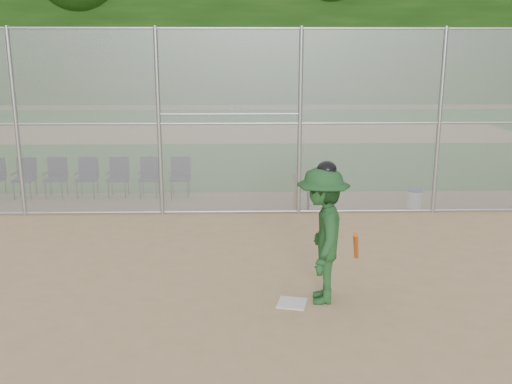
{
  "coord_description": "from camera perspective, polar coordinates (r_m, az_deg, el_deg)",
  "views": [
    {
      "loc": [
        -0.24,
        -7.13,
        3.44
      ],
      "look_at": [
        0.0,
        2.5,
        1.1
      ],
      "focal_mm": 40.0,
      "sensor_mm": 36.0,
      "label": 1
    }
  ],
  "objects": [
    {
      "name": "ground",
      "position": [
        7.92,
        0.46,
        -12.09
      ],
      "size": [
        100.0,
        100.0,
        0.0
      ],
      "primitive_type": "plane",
      "color": "tan",
      "rests_on": "ground"
    },
    {
      "name": "grass_strip",
      "position": [
        25.36,
        -0.87,
        5.88
      ],
      "size": [
        100.0,
        100.0,
        0.0
      ],
      "primitive_type": "plane",
      "color": "#24641E",
      "rests_on": "ground"
    },
    {
      "name": "dirt_patch_far",
      "position": [
        25.36,
        -0.87,
        5.89
      ],
      "size": [
        24.0,
        24.0,
        0.0
      ],
      "primitive_type": "plane",
      "color": "tan",
      "rests_on": "ground"
    },
    {
      "name": "backstop_fence",
      "position": [
        12.21,
        -0.29,
        7.21
      ],
      "size": [
        16.09,
        0.09,
        4.0
      ],
      "color": "gray",
      "rests_on": "ground"
    },
    {
      "name": "treeline",
      "position": [
        27.21,
        -0.96,
        18.0
      ],
      "size": [
        81.0,
        60.0,
        11.0
      ],
      "color": "black",
      "rests_on": "ground"
    },
    {
      "name": "home_plate",
      "position": [
        8.23,
        3.63,
        -11.02
      ],
      "size": [
        0.48,
        0.48,
        0.02
      ],
      "primitive_type": "cube",
      "rotation": [
        0.0,
        0.0,
        -0.24
      ],
      "color": "silver",
      "rests_on": "ground"
    },
    {
      "name": "batter_at_plate",
      "position": [
        8.03,
        6.62,
        -4.25
      ],
      "size": [
        0.95,
        1.42,
        2.03
      ],
      "color": "#1D4820",
      "rests_on": "ground"
    },
    {
      "name": "water_cooler",
      "position": [
        13.58,
        15.56,
        -0.58
      ],
      "size": [
        0.34,
        0.34,
        0.43
      ],
      "color": "white",
      "rests_on": "ground"
    },
    {
      "name": "spare_bats",
      "position": [
        12.76,
        4.56,
        -0.06
      ],
      "size": [
        0.36,
        0.23,
        0.85
      ],
      "color": "#D84C14",
      "rests_on": "ground"
    },
    {
      "name": "chair_1",
      "position": [
        15.02,
        -22.17,
        1.27
      ],
      "size": [
        0.54,
        0.52,
        0.96
      ],
      "primitive_type": null,
      "color": "#0F153A",
      "rests_on": "ground"
    },
    {
      "name": "chair_2",
      "position": [
        14.77,
        -19.41,
        1.31
      ],
      "size": [
        0.54,
        0.52,
        0.96
      ],
      "primitive_type": null,
      "color": "#0F153A",
      "rests_on": "ground"
    },
    {
      "name": "chair_3",
      "position": [
        14.55,
        -16.56,
        1.35
      ],
      "size": [
        0.54,
        0.52,
        0.96
      ],
      "primitive_type": null,
      "color": "#0F153A",
      "rests_on": "ground"
    },
    {
      "name": "chair_4",
      "position": [
        14.37,
        -13.63,
        1.38
      ],
      "size": [
        0.54,
        0.52,
        0.96
      ],
      "primitive_type": null,
      "color": "#0F153A",
      "rests_on": "ground"
    },
    {
      "name": "chair_5",
      "position": [
        14.23,
        -10.64,
        1.41
      ],
      "size": [
        0.54,
        0.52,
        0.96
      ],
      "primitive_type": null,
      "color": "#0F153A",
      "rests_on": "ground"
    },
    {
      "name": "chair_6",
      "position": [
        14.13,
        -7.59,
        1.44
      ],
      "size": [
        0.54,
        0.52,
        0.96
      ],
      "primitive_type": null,
      "color": "#0F153A",
      "rests_on": "ground"
    }
  ]
}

